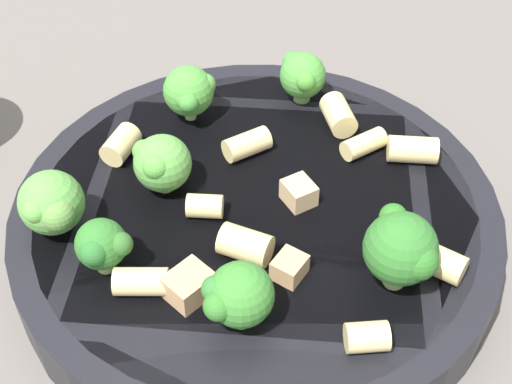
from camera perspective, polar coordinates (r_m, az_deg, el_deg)
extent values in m
plane|color=#5B5651|center=(0.44, 0.00, -4.42)|extent=(2.00, 2.00, 0.00)
cylinder|color=black|center=(0.43, 0.00, -2.76)|extent=(0.28, 0.28, 0.04)
cylinder|color=white|center=(0.42, 0.00, -1.28)|extent=(0.26, 0.26, 0.01)
torus|color=black|center=(0.42, 0.00, -1.18)|extent=(0.28, 0.28, 0.00)
cylinder|color=#9EC175|center=(0.47, -5.29, 6.49)|extent=(0.01, 0.01, 0.01)
sphere|color=#478E38|center=(0.46, -5.42, 8.06)|extent=(0.03, 0.03, 0.03)
sphere|color=#498839|center=(0.46, -4.09, 8.58)|extent=(0.01, 0.01, 0.01)
sphere|color=#4A7F35|center=(0.46, -5.78, 7.49)|extent=(0.01, 0.01, 0.01)
sphere|color=#408836|center=(0.45, -5.42, 7.15)|extent=(0.01, 0.01, 0.01)
cylinder|color=#84AD60|center=(0.49, 3.69, 7.86)|extent=(0.01, 0.01, 0.01)
sphere|color=#478E38|center=(0.48, 3.77, 9.29)|extent=(0.03, 0.03, 0.03)
sphere|color=#438B3A|center=(0.49, 3.93, 10.28)|extent=(0.01, 0.01, 0.01)
sphere|color=#448C31|center=(0.47, 3.97, 8.85)|extent=(0.01, 0.01, 0.01)
sphere|color=#3D8736|center=(0.48, 3.02, 10.30)|extent=(0.02, 0.02, 0.02)
cylinder|color=#84AD60|center=(0.42, -7.29, 0.75)|extent=(0.01, 0.01, 0.01)
sphere|color=#569942|center=(0.41, -7.48, 2.30)|extent=(0.03, 0.03, 0.03)
sphere|color=#53A03D|center=(0.40, -8.00, 2.09)|extent=(0.02, 0.02, 0.02)
sphere|color=#529E3B|center=(0.42, -8.93, 3.23)|extent=(0.01, 0.01, 0.01)
cylinder|color=#93B766|center=(0.38, 11.06, -6.41)|extent=(0.01, 0.01, 0.01)
sphere|color=#2D6B28|center=(0.36, 11.48, -4.44)|extent=(0.04, 0.04, 0.04)
sphere|color=#2B6924|center=(0.36, 12.83, -5.35)|extent=(0.02, 0.02, 0.02)
sphere|color=#2B6B23|center=(0.37, 10.92, -2.02)|extent=(0.01, 0.01, 0.01)
sphere|color=#2C5D29|center=(0.36, 13.14, -4.72)|extent=(0.02, 0.02, 0.02)
cylinder|color=#93B766|center=(0.36, -1.18, -9.80)|extent=(0.01, 0.01, 0.01)
sphere|color=#387A2D|center=(0.34, -1.22, -8.20)|extent=(0.03, 0.03, 0.03)
sphere|color=#306E28|center=(0.34, -3.02, -9.09)|extent=(0.01, 0.01, 0.01)
sphere|color=#2F6A2D|center=(0.34, -3.29, -7.76)|extent=(0.01, 0.01, 0.01)
cylinder|color=#9EC175|center=(0.39, -11.98, -5.45)|extent=(0.01, 0.01, 0.01)
sphere|color=#2D6B28|center=(0.38, -12.29, -4.09)|extent=(0.03, 0.03, 0.03)
sphere|color=#2F6026|center=(0.37, -10.77, -4.11)|extent=(0.01, 0.01, 0.01)
sphere|color=#286429|center=(0.37, -12.80, -4.69)|extent=(0.01, 0.01, 0.01)
cylinder|color=#93B766|center=(0.41, -15.60, -2.44)|extent=(0.01, 0.01, 0.01)
sphere|color=#569942|center=(0.40, -16.05, -0.82)|extent=(0.04, 0.04, 0.04)
sphere|color=#5A9F41|center=(0.39, -17.14, -1.39)|extent=(0.01, 0.01, 0.01)
sphere|color=#58863D|center=(0.39, -15.58, -1.69)|extent=(0.02, 0.02, 0.02)
cylinder|color=#E0C67F|center=(0.37, -9.18, -7.09)|extent=(0.03, 0.03, 0.01)
cylinder|color=#E0C67F|center=(0.45, -11.05, 3.47)|extent=(0.02, 0.03, 0.02)
cylinder|color=#E0C67F|center=(0.38, -0.85, -4.25)|extent=(0.03, 0.02, 0.02)
cylinder|color=#E0C67F|center=(0.47, 6.61, 6.15)|extent=(0.03, 0.03, 0.02)
cylinder|color=#E0C67F|center=(0.39, 14.44, -5.50)|extent=(0.03, 0.02, 0.02)
cylinder|color=#E0C67F|center=(0.45, 12.42, 3.34)|extent=(0.03, 0.03, 0.02)
cylinder|color=#E0C67F|center=(0.45, 8.61, 3.82)|extent=(0.03, 0.03, 0.01)
cylinder|color=#E0C67F|center=(0.35, 8.87, -11.39)|extent=(0.03, 0.02, 0.01)
cylinder|color=#E0C67F|center=(0.40, -4.12, -1.13)|extent=(0.02, 0.02, 0.01)
cylinder|color=#E0C67F|center=(0.44, -0.73, 3.84)|extent=(0.03, 0.03, 0.01)
cube|color=tan|center=(0.37, -5.14, -7.56)|extent=(0.02, 0.03, 0.01)
cube|color=tan|center=(0.38, 2.70, -6.05)|extent=(0.02, 0.02, 0.01)
cube|color=tan|center=(0.41, 3.45, -0.06)|extent=(0.02, 0.02, 0.01)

